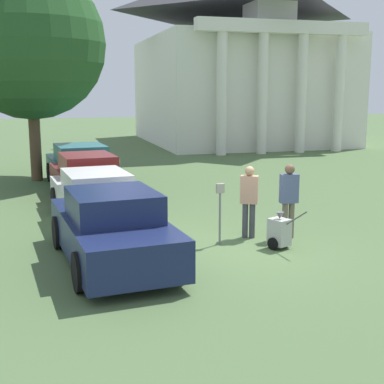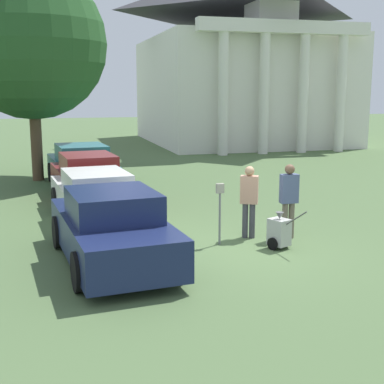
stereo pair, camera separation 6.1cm
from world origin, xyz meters
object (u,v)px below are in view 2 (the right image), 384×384
equipment_cart (279,232)px  parked_car_teal (81,167)px  parking_meter (220,203)px  parked_car_maroon (88,180)px  parked_car_navy (112,229)px  person_supervisor (289,196)px  church (241,52)px  parked_car_white (96,198)px  person_worker (249,197)px

equipment_cart → parked_car_teal: bearing=88.9°
parking_meter → parked_car_maroon: bearing=114.7°
parked_car_navy → person_supervisor: person_supervisor is taller
parking_meter → parked_car_navy: bearing=-165.3°
parked_car_teal → person_supervisor: 9.58m
person_supervisor → parked_car_maroon: bearing=-50.3°
equipment_cart → church: bearing=48.4°
parked_car_teal → parking_meter: (2.57, -8.61, 0.27)m
person_supervisor → equipment_cart: bearing=54.0°
equipment_cart → church: 26.01m
parked_car_white → parked_car_teal: size_ratio=1.00×
parking_meter → parked_car_teal: bearing=106.6°
parked_car_white → church: size_ratio=0.23×
parked_car_white → parked_car_maroon: size_ratio=1.04×
parked_car_navy → parking_meter: (2.57, 0.68, 0.28)m
church → parked_car_teal: bearing=-128.4°
parked_car_white → person_worker: size_ratio=2.97×
parked_car_navy → church: (11.75, 24.11, 5.36)m
parked_car_maroon → parked_car_navy: bearing=-95.7°
parked_car_teal → person_worker: size_ratio=2.98×
person_supervisor → equipment_cart: 1.13m
parked_car_navy → parked_car_maroon: (-0.00, 6.25, 0.01)m
parking_meter → equipment_cart: bearing=-28.8°
parked_car_teal → parked_car_navy: bearing=-95.7°
parked_car_maroon → person_worker: bearing=-62.3°
parked_car_maroon → person_supervisor: 7.01m
parked_car_maroon → parked_car_teal: 3.03m
parking_meter → person_supervisor: 1.76m
parked_car_maroon → equipment_cart: (3.77, -6.24, -0.34)m
person_worker → church: 25.04m
parked_car_navy → person_worker: 3.59m
church → parking_meter: bearing=-111.4°
parked_car_white → person_supervisor: size_ratio=2.88×
parked_car_maroon → church: (11.75, 17.85, 5.35)m
parked_car_teal → parking_meter: size_ratio=3.64×
parking_meter → parked_car_white: bearing=131.4°
parked_car_teal → parking_meter: bearing=-79.1°
parked_car_teal → church: 19.66m
parked_car_maroon → church: 22.03m
parked_car_white → parked_car_maroon: 2.67m
person_supervisor → church: (7.43, 23.36, 5.04)m
person_supervisor → parked_car_teal: bearing=-61.5°
parked_car_navy → person_supervisor: bearing=4.1°
parked_car_teal → person_supervisor: bearing=-68.8°
equipment_cart → church: size_ratio=0.04×
parked_car_maroon → church: church is taller
person_worker → equipment_cart: bearing=135.2°
parked_car_maroon → person_supervisor: (4.33, -5.51, 0.31)m
parked_car_white → parking_meter: (2.57, -2.91, 0.32)m
parking_meter → person_supervisor: (1.76, 0.07, 0.04)m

